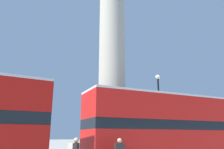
% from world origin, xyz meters
% --- Properties ---
extents(monument_column, '(5.25, 5.25, 21.37)m').
position_xyz_m(monument_column, '(0.00, 0.00, 7.92)').
color(monument_column, '#A39E8E').
rests_on(monument_column, ground_plane).
extents(bus_a, '(11.05, 3.16, 4.23)m').
position_xyz_m(bus_a, '(1.85, -4.43, 2.34)').
color(bus_a, red).
rests_on(bus_a, ground_plane).
extents(street_lamp, '(0.38, 0.38, 6.59)m').
position_xyz_m(street_lamp, '(3.41, -1.60, 3.41)').
color(street_lamp, black).
rests_on(street_lamp, ground_plane).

